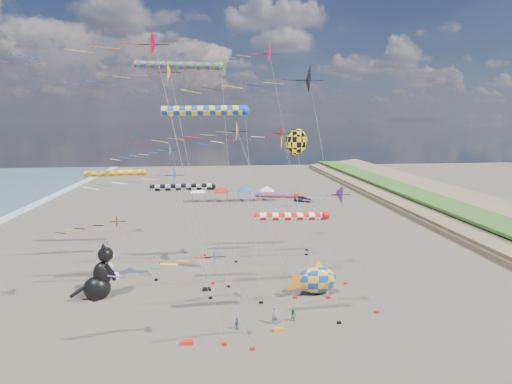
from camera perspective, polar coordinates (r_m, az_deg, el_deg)
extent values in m
plane|color=brown|center=(31.01, -0.73, -24.05)|extent=(260.00, 260.00, 0.00)
cone|color=black|center=(40.90, 8.70, 15.57)|extent=(2.89, 3.09, 3.19)
cylinder|color=#B2B2B2|center=(41.76, 10.79, 0.69)|extent=(3.76, 0.02, 21.37)
cube|color=black|center=(45.25, 12.66, -12.61)|extent=(0.36, 0.24, 0.20)
cone|color=red|center=(29.50, -12.75, 20.16)|extent=(2.17, 2.32, 2.39)
cylinder|color=#B2B2B2|center=(29.53, -8.38, -1.86)|extent=(3.67, 0.02, 22.68)
cube|color=black|center=(33.68, -4.53, -20.85)|extent=(0.36, 0.24, 0.20)
cone|color=#0981CF|center=(50.65, -11.38, 5.94)|extent=(1.74, 1.87, 1.92)
cylinder|color=#B2B2B2|center=(51.48, -9.32, -1.73)|extent=(3.25, 0.02, 13.88)
cube|color=black|center=(53.23, -7.35, -8.92)|extent=(0.36, 0.24, 0.20)
cone|color=red|center=(44.55, 6.33, 8.29)|extent=(2.25, 2.41, 2.48)
cylinder|color=#B2B2B2|center=(45.74, 7.37, -1.80)|extent=(2.04, 0.02, 16.02)
cube|color=black|center=(48.22, 8.34, -11.01)|extent=(0.36, 0.24, 0.20)
cone|color=orange|center=(44.70, -16.89, -3.78)|extent=(1.78, 1.90, 1.96)
cylinder|color=#B2B2B2|center=(45.47, -15.46, -8.05)|extent=(1.94, 0.02, 7.01)
cube|color=black|center=(46.48, -14.07, -12.05)|extent=(0.36, 0.24, 0.20)
cone|color=#FFA914|center=(36.74, 0.06, 8.67)|extent=(2.10, 2.25, 2.32)
cylinder|color=#B2B2B2|center=(38.11, 2.97, -3.81)|extent=(3.90, 0.02, 16.48)
cube|color=black|center=(41.16, 5.62, -14.79)|extent=(0.36, 0.24, 0.20)
cone|color=#681B90|center=(35.32, 13.27, -0.08)|extent=(1.71, 1.83, 1.89)
cylinder|color=#B2B2B2|center=(37.23, 15.15, -8.64)|extent=(3.06, 0.02, 11.32)
cube|color=black|center=(39.88, 16.88, -16.06)|extent=(0.36, 0.24, 0.20)
cone|color=orange|center=(41.40, -11.39, 16.68)|extent=(2.33, 2.49, 2.57)
cylinder|color=#B2B2B2|center=(41.49, -8.65, 1.32)|extent=(3.22, 0.02, 22.27)
cube|color=black|center=(44.48, -6.15, -12.82)|extent=(0.36, 0.24, 0.20)
cone|color=blue|center=(29.68, -4.00, -9.12)|extent=(1.50, 1.60, 1.65)
cylinder|color=#B2B2B2|center=(31.19, -2.21, -15.72)|extent=(1.81, 0.02, 7.65)
cube|color=black|center=(33.04, -0.50, -21.48)|extent=(0.36, 0.24, 0.20)
cone|color=#F50B58|center=(52.37, 4.16, 19.05)|extent=(2.86, 3.06, 3.15)
cylinder|color=#B2B2B2|center=(52.26, 5.76, 5.00)|extent=(3.30, 0.02, 25.54)
cube|color=black|center=(55.20, 7.20, -8.21)|extent=(0.36, 0.24, 0.20)
cone|color=blue|center=(37.83, -11.05, 2.40)|extent=(1.97, 2.11, 2.17)
cylinder|color=#B2B2B2|center=(39.04, -8.73, -6.64)|extent=(2.75, 0.02, 12.45)
cube|color=black|center=(41.18, -6.53, -14.80)|extent=(0.36, 0.24, 0.20)
cylinder|color=red|center=(50.63, 2.87, -0.50)|extent=(5.26, 0.61, 0.61)
sphere|color=red|center=(51.09, 5.79, -0.44)|extent=(0.64, 0.64, 0.64)
cylinder|color=#B2B2B2|center=(52.14, 6.52, -4.79)|extent=(1.52, 0.02, 8.07)
cube|color=black|center=(53.44, 7.22, -8.84)|extent=(0.36, 0.24, 0.20)
cylinder|color=orange|center=(49.65, -19.53, 2.55)|extent=(6.68, 0.70, 0.70)
sphere|color=orange|center=(48.97, -15.73, 2.66)|extent=(0.73, 0.73, 0.73)
cylinder|color=#B2B2B2|center=(49.87, -14.57, -3.80)|extent=(1.52, 0.02, 11.36)
cube|color=black|center=(51.37, -13.45, -9.84)|extent=(0.36, 0.24, 0.20)
cylinder|color=red|center=(32.75, 4.89, -3.49)|extent=(5.96, 0.66, 0.66)
sphere|color=red|center=(33.43, 9.92, -3.33)|extent=(0.69, 0.69, 0.69)
cylinder|color=#B2B2B2|center=(35.08, 10.88, -11.03)|extent=(1.52, 0.02, 9.72)
cube|color=black|center=(37.26, 11.78, -17.79)|extent=(0.36, 0.24, 0.20)
cylinder|color=blue|center=(35.83, -7.53, 11.47)|extent=(7.24, 0.86, 0.86)
sphere|color=blue|center=(35.93, -1.63, 11.55)|extent=(0.90, 0.90, 0.90)
cylinder|color=#B2B2B2|center=(36.92, -0.40, -2.80)|extent=(1.52, 0.02, 18.30)
cube|color=black|center=(40.01, 0.73, -15.50)|extent=(0.36, 0.24, 0.20)
cylinder|color=#219A1C|center=(47.97, -11.04, 17.32)|extent=(9.59, 0.85, 0.85)
sphere|color=#219A1C|center=(47.82, -5.04, 17.49)|extent=(0.89, 0.89, 0.89)
cylinder|color=#B2B2B2|center=(47.79, -3.92, 3.35)|extent=(1.52, 0.02, 23.55)
cube|color=black|center=(50.55, -2.89, -9.89)|extent=(0.36, 0.24, 0.20)
cylinder|color=black|center=(40.62, -10.65, 0.67)|extent=(6.18, 0.69, 0.69)
sphere|color=black|center=(40.48, -6.28, 0.76)|extent=(0.73, 0.73, 0.73)
cylinder|color=#B2B2B2|center=(41.71, -5.10, -6.60)|extent=(1.52, 0.02, 10.86)
cube|color=black|center=(43.56, -3.97, -13.31)|extent=(0.36, 0.24, 0.20)
ellipsoid|color=yellow|center=(40.10, 5.81, 7.10)|extent=(2.20, 0.40, 2.64)
cone|color=yellow|center=(39.83, 3.68, 7.11)|extent=(0.12, 1.80, 1.80)
cylinder|color=#B2B2B2|center=(40.49, 7.29, -3.88)|extent=(2.03, 2.03, 15.33)
cube|color=black|center=(42.29, 8.73, -14.15)|extent=(0.36, 0.24, 0.20)
ellipsoid|color=#1342BD|center=(41.70, 8.63, -12.31)|extent=(4.46, 2.65, 2.79)
cone|color=orange|center=(41.19, 5.30, -12.53)|extent=(2.01, 0.61, 2.04)
cone|color=yellow|center=(41.24, 8.94, -10.50)|extent=(1.46, 0.46, 1.49)
cylinder|color=#B2B2B2|center=(41.93, 10.21, -13.74)|extent=(0.16, 1.03, 1.13)
cube|color=red|center=(41.66, 10.31, -14.59)|extent=(0.36, 0.24, 0.20)
imported|color=gray|center=(36.14, 2.72, -17.25)|extent=(0.65, 0.49, 1.60)
imported|color=#248740|center=(36.81, 5.33, -17.15)|extent=(0.66, 0.58, 1.14)
imported|color=#2663AF|center=(35.50, -2.77, -18.25)|extent=(0.55, 0.69, 1.09)
cube|color=red|center=(34.13, -9.78, -20.42)|extent=(0.90, 0.44, 0.30)
cube|color=orange|center=(35.43, 3.29, -19.05)|extent=(0.90, 0.44, 0.30)
cube|color=black|center=(42.99, -7.05, -13.61)|extent=(0.90, 0.44, 0.30)
cube|color=#1259B4|center=(47.63, 9.24, -11.24)|extent=(0.90, 0.44, 0.30)
cube|color=white|center=(86.95, -8.28, 0.01)|extent=(3.00, 3.00, 0.15)
pyramid|color=white|center=(86.78, -8.30, 0.70)|extent=(4.20, 4.20, 1.00)
cylinder|color=#999999|center=(85.95, -9.16, -0.91)|extent=(0.08, 0.08, 2.20)
cylinder|color=#999999|center=(85.84, -7.43, -0.88)|extent=(0.08, 0.08, 2.20)
cylinder|color=#999999|center=(88.50, -9.07, -0.59)|extent=(0.08, 0.08, 2.20)
cylinder|color=#999999|center=(88.39, -7.39, -0.56)|extent=(0.08, 0.08, 2.20)
cube|color=red|center=(86.88, -4.99, 0.07)|extent=(3.00, 3.00, 0.15)
pyramid|color=red|center=(86.71, -5.00, 0.76)|extent=(4.20, 4.20, 1.00)
cylinder|color=#999999|center=(85.81, -5.83, -0.85)|extent=(0.08, 0.08, 2.20)
cylinder|color=#999999|center=(85.84, -4.09, -0.82)|extent=(0.08, 0.08, 2.20)
cylinder|color=#999999|center=(88.36, -5.83, -0.53)|extent=(0.08, 0.08, 2.20)
cylinder|color=#999999|center=(88.40, -4.15, -0.50)|extent=(0.08, 0.08, 2.20)
cube|color=blue|center=(87.10, -1.70, 0.13)|extent=(3.00, 3.00, 0.15)
pyramid|color=blue|center=(86.92, -1.70, 0.82)|extent=(4.20, 4.20, 1.00)
cylinder|color=#999999|center=(85.95, -2.49, -0.79)|extent=(0.08, 0.08, 2.20)
cylinder|color=#999999|center=(86.14, -0.76, -0.75)|extent=(0.08, 0.08, 2.20)
cylinder|color=#999999|center=(88.50, -2.59, -0.47)|extent=(0.08, 0.08, 2.20)
cylinder|color=#999999|center=(88.68, -0.92, -0.44)|extent=(0.08, 0.08, 2.20)
cube|color=silver|center=(87.60, 1.57, 0.19)|extent=(3.00, 3.00, 0.15)
pyramid|color=silver|center=(87.43, 1.57, 0.87)|extent=(4.20, 4.20, 1.00)
cylinder|color=#999999|center=(86.39, 0.82, -0.72)|extent=(0.08, 0.08, 2.20)
cylinder|color=#999999|center=(86.72, 2.53, -0.69)|extent=(0.08, 0.08, 2.20)
cylinder|color=#999999|center=(88.92, 0.62, -0.41)|extent=(0.08, 0.08, 2.20)
cylinder|color=#999999|center=(89.25, 2.28, -0.38)|extent=(0.08, 0.08, 2.20)
imported|color=#26262D|center=(87.27, 6.68, -0.98)|extent=(4.08, 2.87, 1.29)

